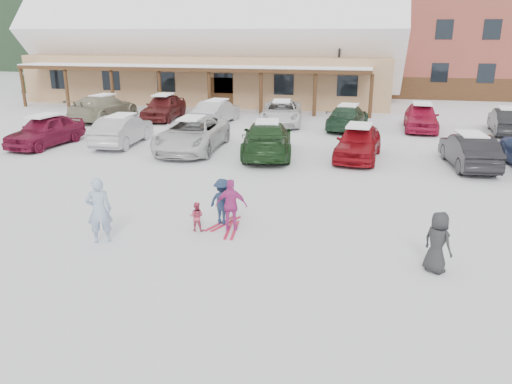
% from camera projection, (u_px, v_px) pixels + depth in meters
% --- Properties ---
extents(ground, '(160.00, 160.00, 0.00)m').
position_uv_depth(ground, '(238.00, 237.00, 13.69)').
color(ground, white).
rests_on(ground, ground).
extents(day_lodge, '(29.12, 12.50, 10.38)m').
position_uv_depth(day_lodge, '(213.00, 50.00, 40.28)').
color(day_lodge, tan).
rests_on(day_lodge, ground).
extents(lamp_post, '(0.50, 0.25, 6.77)m').
position_uv_depth(lamp_post, '(339.00, 55.00, 35.09)').
color(lamp_post, black).
rests_on(lamp_post, ground).
extents(conifer_0, '(4.40, 4.40, 10.20)m').
position_uv_depth(conifer_0, '(39.00, 27.00, 45.02)').
color(conifer_0, black).
rests_on(conifer_0, ground).
extents(conifer_2, '(5.28, 5.28, 12.24)m').
position_uv_depth(conifer_2, '(71.00, 18.00, 56.63)').
color(conifer_2, black).
rests_on(conifer_2, ground).
extents(conifer_3, '(3.96, 3.96, 9.18)m').
position_uv_depth(conifer_3, '(396.00, 34.00, 51.86)').
color(conifer_3, black).
rests_on(conifer_3, ground).
extents(adult_skier, '(0.78, 0.69, 1.79)m').
position_uv_depth(adult_skier, '(99.00, 210.00, 13.09)').
color(adult_skier, '#8BA3C1').
rests_on(adult_skier, ground).
extents(toddler_red, '(0.42, 0.33, 0.85)m').
position_uv_depth(toddler_red, '(197.00, 217.00, 13.99)').
color(toddler_red, '#B23853').
rests_on(toddler_red, ground).
extents(child_navy, '(1.02, 0.80, 1.38)m').
position_uv_depth(child_navy, '(223.00, 202.00, 14.38)').
color(child_navy, '#182841').
rests_on(child_navy, ground).
extents(skis_child_navy, '(0.70, 1.38, 0.03)m').
position_uv_depth(skis_child_navy, '(223.00, 224.00, 14.59)').
color(skis_child_navy, '#B41936').
rests_on(skis_child_navy, ground).
extents(child_magenta, '(0.91, 0.46, 1.50)m').
position_uv_depth(child_magenta, '(231.00, 205.00, 13.90)').
color(child_magenta, '#B53082').
rests_on(child_magenta, ground).
extents(skis_child_magenta, '(0.35, 1.41, 0.03)m').
position_uv_depth(skis_child_magenta, '(232.00, 230.00, 14.13)').
color(skis_child_magenta, '#B41936').
rests_on(skis_child_magenta, ground).
extents(bystander_dark, '(0.84, 0.84, 1.48)m').
position_uv_depth(bystander_dark, '(438.00, 242.00, 11.50)').
color(bystander_dark, '#242426').
rests_on(bystander_dark, ground).
extents(parked_car_0, '(2.27, 4.57, 1.50)m').
position_uv_depth(parked_car_0, '(45.00, 131.00, 24.33)').
color(parked_car_0, maroon).
rests_on(parked_car_0, ground).
extents(parked_car_1, '(1.77, 4.52, 1.46)m').
position_uv_depth(parked_car_1, '(122.00, 130.00, 24.57)').
color(parked_car_1, '#A1A0A4').
rests_on(parked_car_1, ground).
extents(parked_car_2, '(2.73, 5.64, 1.55)m').
position_uv_depth(parked_car_2, '(192.00, 134.00, 23.39)').
color(parked_car_2, silver).
rests_on(parked_car_2, ground).
extents(parked_car_3, '(2.97, 5.61, 1.55)m').
position_uv_depth(parked_car_3, '(267.00, 139.00, 22.37)').
color(parked_car_3, '#193718').
rests_on(parked_car_3, ground).
extents(parked_car_4, '(2.21, 4.55, 1.50)m').
position_uv_depth(parked_car_4, '(358.00, 142.00, 21.81)').
color(parked_car_4, maroon).
rests_on(parked_car_4, ground).
extents(parked_car_5, '(1.89, 4.37, 1.40)m').
position_uv_depth(parked_car_5, '(469.00, 151.00, 20.49)').
color(parked_car_5, black).
rests_on(parked_car_5, ground).
extents(parked_car_7, '(2.83, 5.61, 1.56)m').
position_uv_depth(parked_car_7, '(104.00, 107.00, 31.51)').
color(parked_car_7, gray).
rests_on(parked_car_7, ground).
extents(parked_car_8, '(2.05, 4.69, 1.57)m').
position_uv_depth(parked_car_8, '(164.00, 107.00, 31.64)').
color(parked_car_8, '#57191A').
rests_on(parked_car_8, ground).
extents(parked_car_9, '(1.94, 4.39, 1.40)m').
position_uv_depth(parked_car_9, '(217.00, 112.00, 30.39)').
color(parked_car_9, '#ADADB2').
rests_on(parked_car_9, ground).
extents(parked_car_10, '(2.92, 5.35, 1.42)m').
position_uv_depth(parked_car_10, '(281.00, 113.00, 29.93)').
color(parked_car_10, white).
rests_on(parked_car_10, ground).
extents(parked_car_11, '(2.47, 4.95, 1.38)m').
position_uv_depth(parked_car_11, '(348.00, 117.00, 28.48)').
color(parked_car_11, '#1F3D28').
rests_on(parked_car_11, ground).
extents(parked_car_12, '(1.99, 4.54, 1.52)m').
position_uv_depth(parked_car_12, '(421.00, 117.00, 28.18)').
color(parked_car_12, '#AC173B').
rests_on(parked_car_12, ground).
extents(parked_car_13, '(1.87, 4.37, 1.40)m').
position_uv_depth(parked_car_13, '(507.00, 121.00, 27.20)').
color(parked_car_13, black).
rests_on(parked_car_13, ground).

